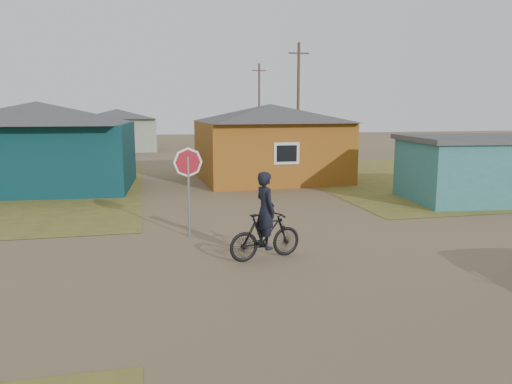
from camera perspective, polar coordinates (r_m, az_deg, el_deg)
ground at (r=12.15m, az=6.59°, el=-8.25°), size 120.00×120.00×0.00m
grass_ne at (r=30.08m, az=23.87°, el=1.71°), size 20.00×18.00×0.00m
house_teal at (r=24.89m, az=-23.50°, el=5.00°), size 8.93×7.08×4.00m
house_yellow at (r=25.76m, az=1.63°, el=5.81°), size 7.72×6.76×3.90m
shed_turquoise at (r=22.08m, az=24.68°, el=2.49°), size 6.71×4.93×2.60m
house_pale_west at (r=44.99m, az=-15.55°, el=6.91°), size 7.04×6.15×3.60m
house_beige_east at (r=52.79m, az=2.53°, el=7.60°), size 6.95×6.05×3.60m
house_pale_north at (r=57.83m, az=-22.99°, el=6.93°), size 6.28×5.81×3.40m
utility_pole_near at (r=34.50m, az=4.84°, el=10.29°), size 1.40×0.20×8.00m
utility_pole_far at (r=50.21m, az=0.36°, el=10.11°), size 1.40×0.20×8.00m
stop_sign at (r=14.35m, az=-7.76°, el=2.29°), size 0.84×0.22×2.61m
cyclist at (r=12.33m, az=1.08°, el=-4.08°), size 2.01×1.00×2.19m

